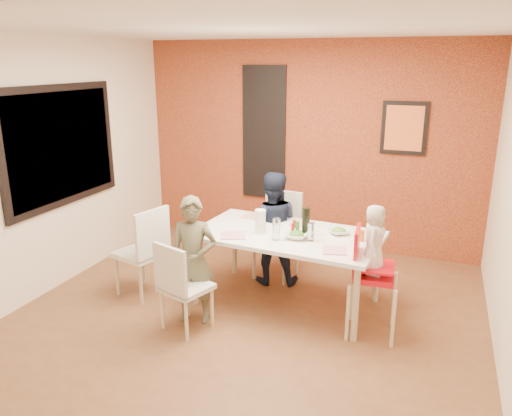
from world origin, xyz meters
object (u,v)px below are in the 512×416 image
at_px(chair_left, 146,248).
at_px(child_far, 272,228).
at_px(chair_near, 180,283).
at_px(paper_towel_roll, 260,221).
at_px(dining_table, 287,240).
at_px(chair_far, 279,229).
at_px(high_chair, 369,272).
at_px(child_near, 193,260).
at_px(toddler, 374,240).
at_px(wine_bottle, 306,222).

height_order(chair_left, child_far, child_far).
height_order(chair_near, paper_towel_roll, paper_towel_roll).
distance_m(dining_table, chair_far, 0.76).
distance_m(dining_table, child_far, 0.54).
distance_m(dining_table, chair_near, 1.18).
bearing_deg(chair_far, paper_towel_roll, -80.04).
bearing_deg(chair_left, chair_near, 67.60).
xyz_separation_m(chair_near, child_far, (0.44, 1.33, 0.15)).
bearing_deg(high_chair, chair_near, 104.95).
relative_size(dining_table, child_near, 1.55).
bearing_deg(chair_far, child_far, -85.65).
bearing_deg(chair_far, toddler, -32.75).
xyz_separation_m(dining_table, chair_left, (-1.44, -0.37, -0.15)).
height_order(dining_table, toddler, toddler).
relative_size(chair_far, child_far, 0.77).
bearing_deg(chair_near, dining_table, -111.40).
bearing_deg(chair_near, wine_bottle, -117.64).
distance_m(chair_near, wine_bottle, 1.36).
relative_size(chair_near, chair_far, 0.88).
distance_m(chair_far, wine_bottle, 0.91).
relative_size(dining_table, toddler, 3.01).
bearing_deg(high_chair, child_far, 52.88).
relative_size(child_far, paper_towel_roll, 5.32).
bearing_deg(child_far, dining_table, 110.05).
xyz_separation_m(chair_near, paper_towel_roll, (0.49, 0.81, 0.40)).
xyz_separation_m(child_far, toddler, (1.21, -0.74, 0.28)).
distance_m(chair_far, toddler, 1.59).
relative_size(chair_left, paper_towel_roll, 4.07).
distance_m(high_chair, child_near, 1.63).
bearing_deg(wine_bottle, child_far, 139.42).
distance_m(chair_near, chair_far, 1.64).
distance_m(high_chair, child_far, 1.39).
xyz_separation_m(wine_bottle, paper_towel_roll, (-0.45, -0.09, -0.02)).
height_order(chair_left, paper_towel_roll, paper_towel_roll).
distance_m(chair_near, chair_left, 0.87).
bearing_deg(wine_bottle, chair_left, -167.13).
bearing_deg(paper_towel_roll, high_chair, -11.21).
distance_m(child_far, paper_towel_roll, 0.58).
distance_m(chair_near, child_near, 0.27).
bearing_deg(paper_towel_roll, chair_far, 93.20).
relative_size(child_near, toddler, 1.94).
xyz_separation_m(child_near, paper_towel_roll, (0.47, 0.57, 0.27)).
bearing_deg(toddler, child_far, 60.02).
height_order(chair_far, chair_left, chair_far).
bearing_deg(high_chair, dining_table, 65.56).
relative_size(dining_table, chair_near, 2.20).
distance_m(child_near, toddler, 1.68).
height_order(toddler, wine_bottle, toddler).
height_order(chair_far, child_near, child_near).
relative_size(chair_far, chair_left, 1.01).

